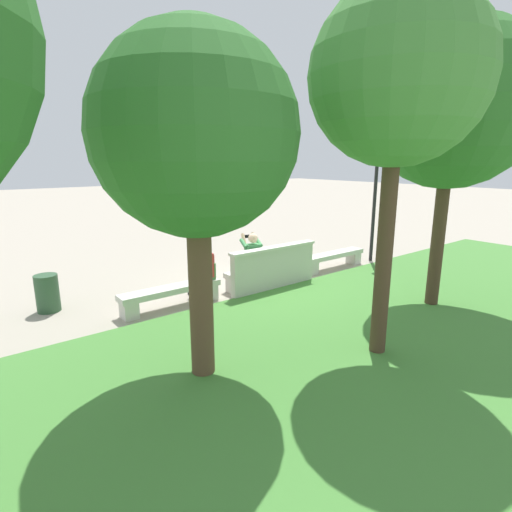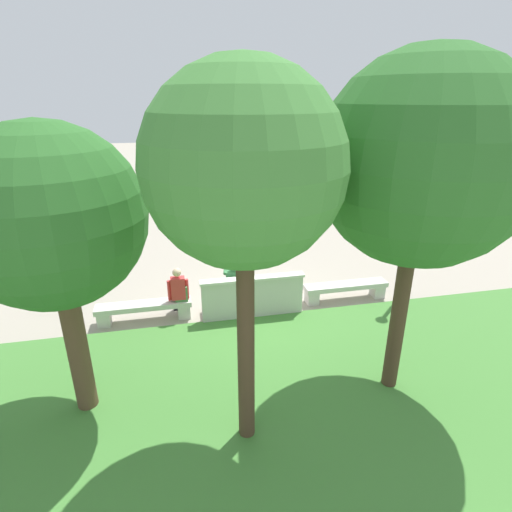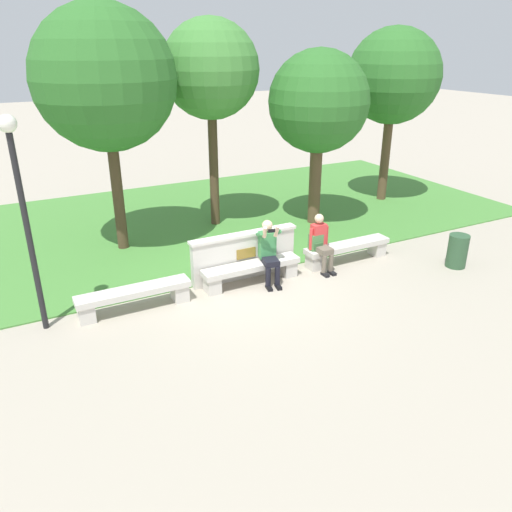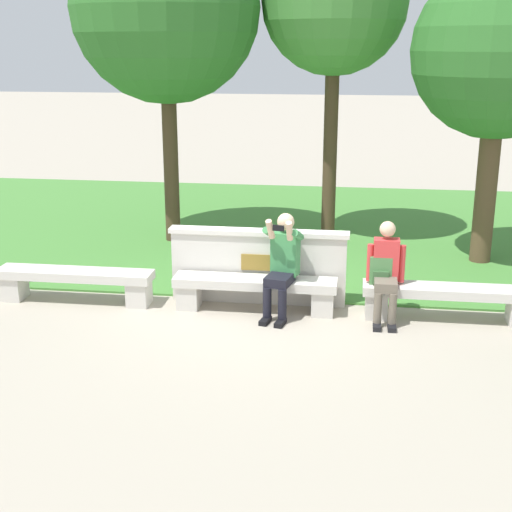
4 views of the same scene
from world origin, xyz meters
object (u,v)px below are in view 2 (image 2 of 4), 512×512
Objects in this scene: bench_near at (250,298)px; backpack at (181,293)px; tree_right_background at (422,162)px; trash_bin at (63,288)px; person_distant at (178,290)px; tree_behind_wall at (244,169)px; person_photographer at (234,282)px; lamp_post at (417,204)px; bench_main at (346,289)px; tree_far_back at (52,219)px; bench_mid at (144,309)px.

bench_near is 4.99× the size of backpack.
trash_bin is at bearing -35.38° from tree_right_background.
tree_behind_wall is at bearing 102.85° from person_distant.
tree_behind_wall is at bearing 78.04° from bench_near.
person_photographer reaches higher than person_distant.
backpack is 5.93m from lamp_post.
tree_right_background is 4.04m from lamp_post.
trash_bin reaches higher than bench_near.
lamp_post is (-8.52, 1.46, 2.05)m from trash_bin.
bench_near is 5.18m from tree_right_background.
backpack is 0.57× the size of trash_bin.
tree_behind_wall is (3.26, 3.76, 3.71)m from bench_main.
person_photographer is at bearing -137.27° from tree_far_back.
person_distant is (4.13, -0.07, 0.37)m from bench_main.
person_distant is 2.94× the size of backpack.
bench_mid is 4.99× the size of backpack.
lamp_post is (-1.58, 0.10, 2.12)m from bench_main.
bench_near is 1.71m from person_distant.
bench_mid is at bearing -66.11° from tree_behind_wall.
tree_right_background reaches higher than bench_near.
tree_right_background is (-4.37, 3.18, 3.62)m from bench_mid.
bench_main is 1.00× the size of bench_mid.
tree_far_back reaches higher than lamp_post.
person_distant is at bearing -0.92° from bench_main.
tree_far_back reaches higher than bench_near.
tree_right_background is at bearing 80.13° from bench_main.
bench_main is 0.47× the size of tree_far_back.
tree_right_background is 8.60m from trash_bin.
backpack is (1.24, 0.10, -0.11)m from person_photographer.
bench_mid is 1.62× the size of person_photographer.
tree_far_back is at bearing 72.67° from bench_mid.
bench_mid is 0.91m from backpack.
tree_far_back reaches higher than bench_mid.
bench_main is at bearing -130.90° from tree_behind_wall.
bench_near is 0.58× the size of lamp_post.
backpack is at bearing 1.01° from bench_near.
backpack is 0.09× the size of tree_far_back.
person_photographer is at bearing -96.42° from tree_behind_wall.
tree_behind_wall reaches higher than person_distant.
person_photographer is at bearing -11.71° from bench_near.
person_photographer is 0.25× the size of tree_behind_wall.
backpack is (1.61, 0.03, 0.32)m from bench_near.
trash_bin is at bearing -73.22° from tree_far_back.
bench_near is at bearing -59.00° from tree_right_background.
person_photographer is (0.36, -0.08, 0.43)m from bench_near.
backpack is at bearing -41.84° from tree_right_background.
tree_far_back is at bearing 18.98° from lamp_post.
person_photographer is 5.07m from tree_behind_wall.
backpack reaches higher than bench_near.
bench_near is at bearing 177.72° from person_distant.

